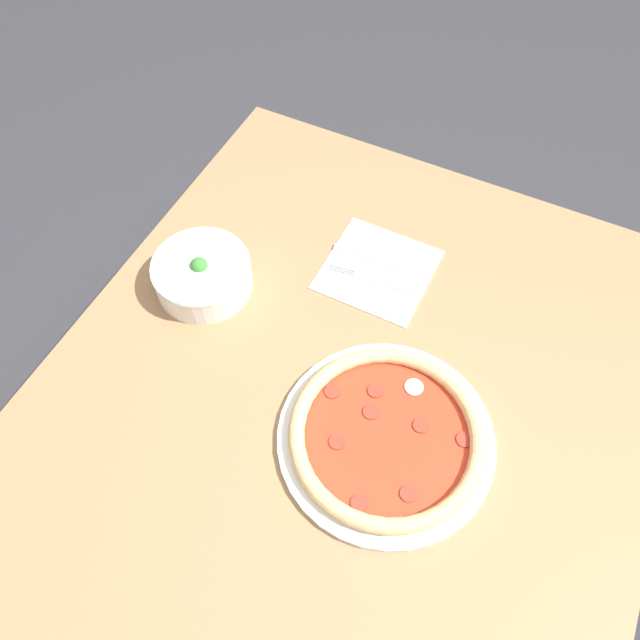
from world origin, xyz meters
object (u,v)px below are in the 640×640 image
object	(u,v)px
pizza	(386,436)
bowl	(202,273)
knife	(387,261)
fork	(373,280)

from	to	relation	value
pizza	bowl	bearing A→B (deg)	72.30
pizza	knife	distance (m)	0.36
bowl	knife	world-z (taller)	bowl
bowl	knife	xyz separation A→B (m)	(0.20, -0.28, -0.03)
bowl	knife	size ratio (longest dim) A/B	0.91
bowl	fork	world-z (taller)	bowl
fork	knife	bearing A→B (deg)	-103.43
bowl	knife	distance (m)	0.35
pizza	bowl	size ratio (longest dim) A/B	1.92
pizza	knife	bearing A→B (deg)	22.41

